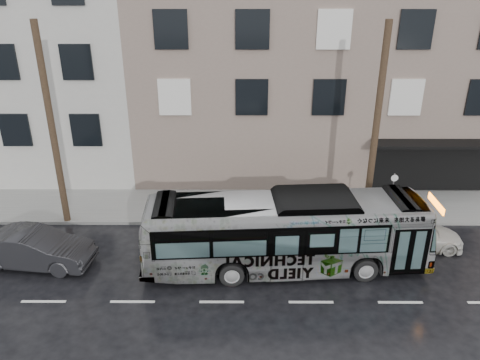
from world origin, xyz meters
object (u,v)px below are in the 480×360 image
(bus, at_px, (285,232))
(white_sedan, at_px, (415,235))
(utility_pole_rear, at_px, (52,128))
(dark_sedan, at_px, (34,248))
(sign_post, at_px, (391,198))
(utility_pole_front, at_px, (376,129))

(bus, xyz_separation_m, white_sedan, (5.68, 1.50, -0.97))
(utility_pole_rear, relative_size, white_sedan, 2.24)
(white_sedan, distance_m, dark_sedan, 15.71)
(bus, bearing_deg, sign_post, -59.46)
(utility_pole_front, xyz_separation_m, utility_pole_rear, (-14.00, 0.00, 0.00))
(utility_pole_rear, bearing_deg, sign_post, 0.00)
(white_sedan, bearing_deg, utility_pole_front, 40.97)
(utility_pole_rear, height_order, white_sedan, utility_pole_rear)
(utility_pole_rear, bearing_deg, utility_pole_front, 0.00)
(sign_post, height_order, white_sedan, sign_post)
(sign_post, distance_m, dark_sedan, 15.55)
(dark_sedan, bearing_deg, utility_pole_front, -69.52)
(sign_post, relative_size, bus, 0.22)
(bus, distance_m, white_sedan, 5.96)
(utility_pole_rear, xyz_separation_m, sign_post, (15.10, 0.00, -3.30))
(bus, bearing_deg, dark_sedan, 86.02)
(utility_pole_front, distance_m, sign_post, 3.48)
(utility_pole_front, bearing_deg, sign_post, 0.00)
(sign_post, bearing_deg, utility_pole_front, 180.00)
(utility_pole_rear, relative_size, dark_sedan, 1.95)
(utility_pole_front, height_order, dark_sedan, utility_pole_front)
(utility_pole_front, relative_size, dark_sedan, 1.95)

